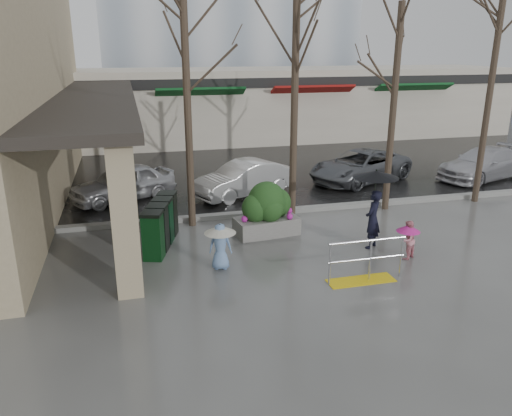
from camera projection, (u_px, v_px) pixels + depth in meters
name	position (u px, v px, depth m)	size (l,w,h in m)	color
ground	(292.00, 266.00, 12.42)	(120.00, 120.00, 0.00)	#51514F
street_asphalt	(186.00, 130.00, 32.68)	(120.00, 36.00, 0.01)	black
curb	(253.00, 213.00, 16.08)	(120.00, 0.30, 0.15)	gray
canopy_slab	(93.00, 94.00, 17.53)	(2.80, 18.00, 0.25)	#2D2823
pillar_front	(125.00, 219.00, 10.49)	(0.55, 0.55, 3.50)	tan
pillar_back	(124.00, 156.00, 16.48)	(0.55, 0.55, 3.50)	tan
storefront_row	(227.00, 104.00, 28.82)	(34.00, 6.74, 4.00)	beige
handrail	(364.00, 266.00, 11.52)	(1.90, 0.50, 1.03)	yellow
tree_west	(185.00, 51.00, 13.69)	(3.20, 3.20, 6.80)	#382B21
tree_midwest	(296.00, 45.00, 14.40)	(3.20, 3.20, 7.00)	#382B21
tree_mideast	(397.00, 58.00, 15.30)	(3.20, 3.20, 6.50)	#382B21
tree_east	(497.00, 41.00, 15.97)	(3.20, 3.20, 7.20)	#382B21
woman	(374.00, 201.00, 13.16)	(1.20, 1.20, 2.18)	black
child_pink	(408.00, 237.00, 12.68)	(0.62, 0.61, 1.02)	pink
child_blue	(220.00, 241.00, 12.05)	(0.78, 0.78, 1.16)	#6F93C6
planter	(267.00, 209.00, 14.30)	(1.91, 1.14, 1.57)	slate
news_boxes	(161.00, 224.00, 13.49)	(1.15, 2.31, 1.26)	#0C3615
car_a	(123.00, 183.00, 17.56)	(1.49, 3.70, 1.26)	#BBBCC0
car_b	(244.00, 179.00, 18.08)	(1.33, 3.82, 1.26)	silver
car_c	(360.00, 166.00, 20.02)	(2.09, 4.53, 1.26)	slate
car_d	(483.00, 164.00, 20.42)	(1.77, 4.34, 1.26)	silver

